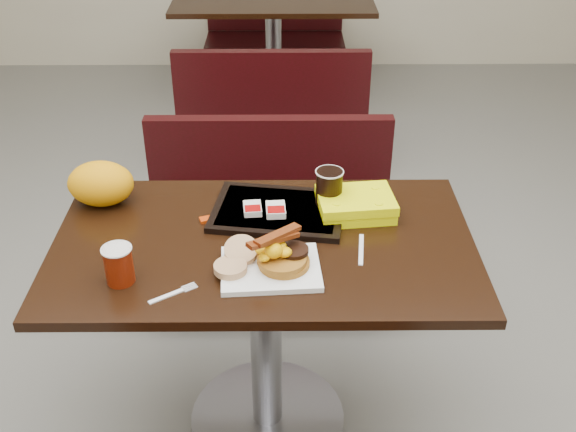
{
  "coord_description": "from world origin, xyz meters",
  "views": [
    {
      "loc": [
        0.06,
        -1.62,
        1.86
      ],
      "look_at": [
        0.07,
        0.02,
        0.82
      ],
      "focal_mm": 43.05,
      "sensor_mm": 36.0,
      "label": 1
    }
  ],
  "objects_px": {
    "table_far": "(274,57)",
    "platter": "(271,269)",
    "coffee_cup_near": "(119,265)",
    "coffee_cup_far": "(329,187)",
    "fork": "(166,296)",
    "clamshell": "(356,205)",
    "pancake_stack": "(284,260)",
    "bench_far_n": "(275,26)",
    "hashbrown_sleeve_right": "(276,210)",
    "hashbrown_sleeve_left": "(252,209)",
    "bench_near_n": "(269,222)",
    "tray": "(278,211)",
    "table_near": "(266,339)",
    "knife": "(361,249)",
    "paper_bag": "(101,184)",
    "bench_far_s": "(273,103)"
  },
  "relations": [
    {
      "from": "table_near",
      "to": "knife",
      "type": "relative_size",
      "value": 8.11
    },
    {
      "from": "pancake_stack",
      "to": "coffee_cup_near",
      "type": "relative_size",
      "value": 1.32
    },
    {
      "from": "tray",
      "to": "clamshell",
      "type": "height_order",
      "value": "clamshell"
    },
    {
      "from": "pancake_stack",
      "to": "table_far",
      "type": "bearing_deg",
      "value": 91.21
    },
    {
      "from": "table_far",
      "to": "paper_bag",
      "type": "xyz_separation_m",
      "value": [
        -0.5,
        -2.39,
        0.44
      ]
    },
    {
      "from": "table_far",
      "to": "platter",
      "type": "distance_m",
      "value": 2.77
    },
    {
      "from": "paper_bag",
      "to": "clamshell",
      "type": "bearing_deg",
      "value": -4.82
    },
    {
      "from": "tray",
      "to": "hashbrown_sleeve_right",
      "type": "relative_size",
      "value": 5.08
    },
    {
      "from": "bench_far_n",
      "to": "fork",
      "type": "relative_size",
      "value": 7.52
    },
    {
      "from": "bench_near_n",
      "to": "hashbrown_sleeve_left",
      "type": "xyz_separation_m",
      "value": [
        -0.04,
        -0.57,
        0.42
      ]
    },
    {
      "from": "bench_near_n",
      "to": "bench_far_n",
      "type": "xyz_separation_m",
      "value": [
        0.0,
        2.6,
        0.0
      ]
    },
    {
      "from": "bench_far_n",
      "to": "coffee_cup_near",
      "type": "bearing_deg",
      "value": -96.04
    },
    {
      "from": "pancake_stack",
      "to": "hashbrown_sleeve_right",
      "type": "height_order",
      "value": "pancake_stack"
    },
    {
      "from": "platter",
      "to": "paper_bag",
      "type": "distance_m",
      "value": 0.63
    },
    {
      "from": "bench_near_n",
      "to": "paper_bag",
      "type": "xyz_separation_m",
      "value": [
        -0.5,
        -0.49,
        0.46
      ]
    },
    {
      "from": "table_near",
      "to": "hashbrown_sleeve_left",
      "type": "height_order",
      "value": "hashbrown_sleeve_left"
    },
    {
      "from": "clamshell",
      "to": "hashbrown_sleeve_right",
      "type": "bearing_deg",
      "value": 179.63
    },
    {
      "from": "table_near",
      "to": "tray",
      "type": "distance_m",
      "value": 0.41
    },
    {
      "from": "tray",
      "to": "clamshell",
      "type": "distance_m",
      "value": 0.23
    },
    {
      "from": "table_far",
      "to": "fork",
      "type": "relative_size",
      "value": 9.03
    },
    {
      "from": "platter",
      "to": "fork",
      "type": "xyz_separation_m",
      "value": [
        -0.26,
        -0.11,
        -0.01
      ]
    },
    {
      "from": "tray",
      "to": "paper_bag",
      "type": "xyz_separation_m",
      "value": [
        -0.54,
        0.07,
        0.06
      ]
    },
    {
      "from": "table_near",
      "to": "clamshell",
      "type": "height_order",
      "value": "clamshell"
    },
    {
      "from": "tray",
      "to": "table_near",
      "type": "bearing_deg",
      "value": -97.57
    },
    {
      "from": "table_far",
      "to": "coffee_cup_near",
      "type": "relative_size",
      "value": 11.55
    },
    {
      "from": "bench_far_s",
      "to": "hashbrown_sleeve_left",
      "type": "bearing_deg",
      "value": -91.15
    },
    {
      "from": "platter",
      "to": "coffee_cup_far",
      "type": "height_order",
      "value": "coffee_cup_far"
    },
    {
      "from": "bench_far_n",
      "to": "clamshell",
      "type": "height_order",
      "value": "clamshell"
    },
    {
      "from": "table_near",
      "to": "clamshell",
      "type": "distance_m",
      "value": 0.51
    },
    {
      "from": "table_far",
      "to": "platter",
      "type": "height_order",
      "value": "platter"
    },
    {
      "from": "bench_far_n",
      "to": "coffee_cup_near",
      "type": "xyz_separation_m",
      "value": [
        -0.37,
        -3.49,
        0.44
      ]
    },
    {
      "from": "coffee_cup_far",
      "to": "platter",
      "type": "bearing_deg",
      "value": -118.33
    },
    {
      "from": "table_near",
      "to": "table_far",
      "type": "bearing_deg",
      "value": 90.0
    },
    {
      "from": "platter",
      "to": "paper_bag",
      "type": "bearing_deg",
      "value": 142.02
    },
    {
      "from": "table_far",
      "to": "hashbrown_sleeve_right",
      "type": "height_order",
      "value": "hashbrown_sleeve_right"
    },
    {
      "from": "platter",
      "to": "coffee_cup_near",
      "type": "height_order",
      "value": "coffee_cup_near"
    },
    {
      "from": "fork",
      "to": "tray",
      "type": "height_order",
      "value": "tray"
    },
    {
      "from": "bench_far_n",
      "to": "hashbrown_sleeve_left",
      "type": "height_order",
      "value": "hashbrown_sleeve_left"
    },
    {
      "from": "table_far",
      "to": "bench_far_s",
      "type": "distance_m",
      "value": 0.7
    },
    {
      "from": "fork",
      "to": "clamshell",
      "type": "distance_m",
      "value": 0.65
    },
    {
      "from": "knife",
      "to": "hashbrown_sleeve_left",
      "type": "relative_size",
      "value": 2.08
    },
    {
      "from": "platter",
      "to": "pancake_stack",
      "type": "height_order",
      "value": "pancake_stack"
    },
    {
      "from": "hashbrown_sleeve_left",
      "to": "pancake_stack",
      "type": "bearing_deg",
      "value": -76.44
    },
    {
      "from": "bench_far_s",
      "to": "hashbrown_sleeve_right",
      "type": "bearing_deg",
      "value": -88.91
    },
    {
      "from": "bench_near_n",
      "to": "tray",
      "type": "height_order",
      "value": "tray"
    },
    {
      "from": "table_far",
      "to": "hashbrown_sleeve_right",
      "type": "distance_m",
      "value": 2.51
    },
    {
      "from": "bench_near_n",
      "to": "tray",
      "type": "xyz_separation_m",
      "value": [
        0.04,
        -0.56,
        0.4
      ]
    },
    {
      "from": "bench_far_n",
      "to": "pancake_stack",
      "type": "xyz_separation_m",
      "value": [
        0.06,
        -3.44,
        0.42
      ]
    },
    {
      "from": "hashbrown_sleeve_left",
      "to": "tray",
      "type": "bearing_deg",
      "value": 6.05
    },
    {
      "from": "table_far",
      "to": "hashbrown_sleeve_right",
      "type": "xyz_separation_m",
      "value": [
        0.03,
        -2.48,
        0.4
      ]
    }
  ]
}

